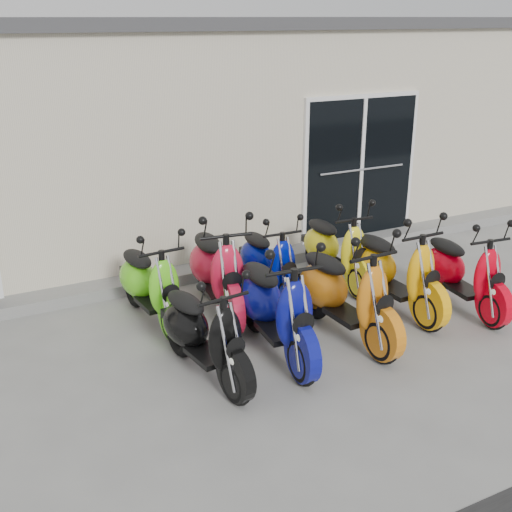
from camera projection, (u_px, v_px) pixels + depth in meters
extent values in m
plane|color=gray|center=(280.00, 335.00, 7.25)|extent=(80.00, 80.00, 0.00)
cube|color=beige|center=(133.00, 126.00, 11.01)|extent=(14.00, 6.00, 3.20)
cube|color=#3F3F42|center=(126.00, 22.00, 10.42)|extent=(14.20, 6.20, 0.16)
cube|color=gray|center=(209.00, 270.00, 8.90)|extent=(14.00, 0.40, 0.15)
cube|color=black|center=(360.00, 165.00, 9.73)|extent=(2.02, 0.08, 2.22)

